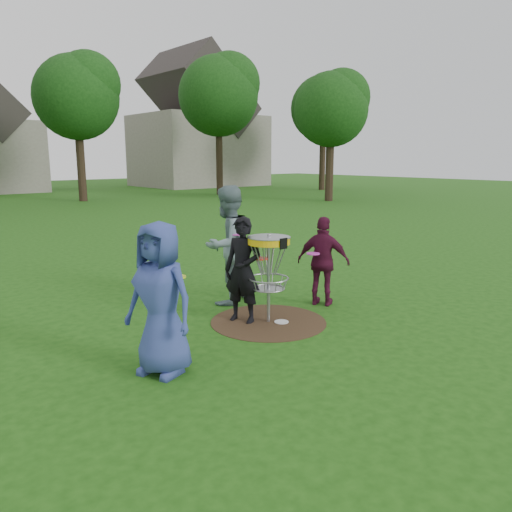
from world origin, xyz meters
TOP-DOWN VIEW (x-y plane):
  - ground at (0.00, 0.00)m, footprint 100.00×100.00m
  - dirt_patch at (0.00, 0.00)m, footprint 1.80×1.80m
  - player_blue at (-2.18, -0.57)m, footprint 0.88×1.04m
  - player_black at (-0.28, 0.28)m, footprint 0.61×0.71m
  - player_grey at (0.15, 1.24)m, footprint 1.15×0.98m
  - player_maroon at (1.33, 0.09)m, footprint 0.77×0.97m
  - disc_on_grass at (0.13, -0.16)m, footprint 0.22×0.22m
  - disc_golf_basket at (0.00, -0.00)m, footprint 0.66×0.67m
  - held_discs at (-0.21, 0.15)m, footprint 3.18×1.69m
  - house_row at (4.78, 33.07)m, footprint 44.50×10.65m

SIDE VIEW (x-z plane):
  - ground at x=0.00m, z-range 0.00..0.00m
  - dirt_patch at x=0.00m, z-range 0.00..0.01m
  - disc_on_grass at x=0.13m, z-range 0.00..0.02m
  - player_maroon at x=1.33m, z-range 0.00..1.54m
  - player_black at x=-0.28m, z-range 0.00..1.64m
  - player_blue at x=-2.18m, z-range 0.00..1.82m
  - disc_golf_basket at x=0.00m, z-range 0.33..1.71m
  - player_grey at x=0.15m, z-range 0.00..2.05m
  - held_discs at x=-0.21m, z-range 0.91..1.25m
  - house_row at x=4.78m, z-range -1.67..9.95m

